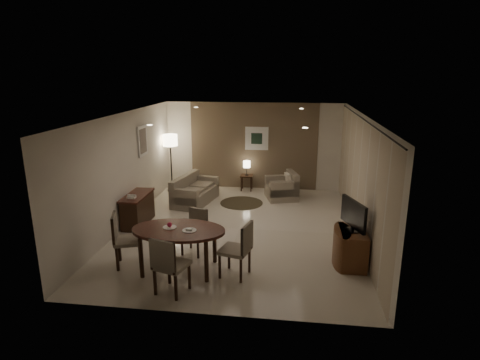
# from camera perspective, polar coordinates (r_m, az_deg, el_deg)

# --- Properties ---
(room_shell) EXTENTS (5.50, 7.00, 2.70)m
(room_shell) POSITION_cam_1_polar(r_m,az_deg,el_deg) (9.58, 0.15, 1.47)
(room_shell) COLOR beige
(room_shell) RESTS_ON ground
(taupe_accent) EXTENTS (3.96, 0.03, 2.70)m
(taupe_accent) POSITION_cam_1_polar(r_m,az_deg,el_deg) (12.57, 1.94, 4.83)
(taupe_accent) COLOR brown
(taupe_accent) RESTS_ON wall_back
(curtain_wall) EXTENTS (0.08, 6.70, 2.58)m
(curtain_wall) POSITION_cam_1_polar(r_m,az_deg,el_deg) (9.25, 16.53, 0.12)
(curtain_wall) COLOR #BDAC94
(curtain_wall) RESTS_ON wall_right
(curtain_rod) EXTENTS (0.03, 6.80, 0.03)m
(curtain_rod) POSITION_cam_1_polar(r_m,az_deg,el_deg) (9.01, 17.18, 8.25)
(curtain_rod) COLOR black
(curtain_rod) RESTS_ON wall_right
(art_back_frame) EXTENTS (0.72, 0.03, 0.72)m
(art_back_frame) POSITION_cam_1_polar(r_m,az_deg,el_deg) (12.50, 2.39, 5.92)
(art_back_frame) COLOR silver
(art_back_frame) RESTS_ON wall_back
(art_back_canvas) EXTENTS (0.34, 0.01, 0.34)m
(art_back_canvas) POSITION_cam_1_polar(r_m,az_deg,el_deg) (12.48, 2.39, 5.91)
(art_back_canvas) COLOR black
(art_back_canvas) RESTS_ON wall_back
(art_left_frame) EXTENTS (0.03, 0.60, 0.80)m
(art_left_frame) POSITION_cam_1_polar(r_m,az_deg,el_deg) (10.90, -13.69, 5.43)
(art_left_frame) COLOR silver
(art_left_frame) RESTS_ON wall_left
(art_left_canvas) EXTENTS (0.01, 0.46, 0.64)m
(art_left_canvas) POSITION_cam_1_polar(r_m,az_deg,el_deg) (10.89, -13.62, 5.43)
(art_left_canvas) COLOR gray
(art_left_canvas) RESTS_ON wall_left
(downlight_nl) EXTENTS (0.10, 0.10, 0.01)m
(downlight_nl) POSITION_cam_1_polar(r_m,az_deg,el_deg) (7.54, -12.73, 7.63)
(downlight_nl) COLOR white
(downlight_nl) RESTS_ON ceiling
(downlight_nr) EXTENTS (0.10, 0.10, 0.01)m
(downlight_nr) POSITION_cam_1_polar(r_m,az_deg,el_deg) (7.09, 9.25, 7.33)
(downlight_nr) COLOR white
(downlight_nr) RESTS_ON ceiling
(downlight_fl) EXTENTS (0.10, 0.10, 0.01)m
(downlight_fl) POSITION_cam_1_polar(r_m,az_deg,el_deg) (10.97, -6.29, 10.24)
(downlight_fl) COLOR white
(downlight_fl) RESTS_ON ceiling
(downlight_fr) EXTENTS (0.10, 0.10, 0.01)m
(downlight_fr) POSITION_cam_1_polar(r_m,az_deg,el_deg) (10.67, 8.73, 10.01)
(downlight_fr) COLOR white
(downlight_fr) RESTS_ON ceiling
(console_desk) EXTENTS (0.48, 1.20, 0.75)m
(console_desk) POSITION_cam_1_polar(r_m,az_deg,el_deg) (10.10, -14.34, -4.06)
(console_desk) COLOR #4F2219
(console_desk) RESTS_ON floor
(telephone) EXTENTS (0.20, 0.14, 0.09)m
(telephone) POSITION_cam_1_polar(r_m,az_deg,el_deg) (9.70, -15.15, -2.27)
(telephone) COLOR white
(telephone) RESTS_ON console_desk
(tv_cabinet) EXTENTS (0.48, 0.90, 0.70)m
(tv_cabinet) POSITION_cam_1_polar(r_m,az_deg,el_deg) (8.13, 15.63, -9.22)
(tv_cabinet) COLOR brown
(tv_cabinet) RESTS_ON floor
(flat_tv) EXTENTS (0.36, 0.85, 0.60)m
(flat_tv) POSITION_cam_1_polar(r_m,az_deg,el_deg) (7.87, 15.84, -4.77)
(flat_tv) COLOR black
(flat_tv) RESTS_ON tv_cabinet
(dining_table) EXTENTS (1.74, 1.09, 0.82)m
(dining_table) POSITION_cam_1_polar(r_m,az_deg,el_deg) (7.70, -8.64, -9.75)
(dining_table) COLOR #4F2219
(dining_table) RESTS_ON floor
(chair_near) EXTENTS (0.63, 0.63, 1.03)m
(chair_near) POSITION_cam_1_polar(r_m,az_deg,el_deg) (6.95, -9.69, -11.70)
(chair_near) COLOR gray
(chair_near) RESTS_ON floor
(chair_far) EXTENTS (0.54, 0.54, 0.91)m
(chair_far) POSITION_cam_1_polar(r_m,az_deg,el_deg) (8.29, -6.57, -7.44)
(chair_far) COLOR gray
(chair_far) RESTS_ON floor
(chair_left) EXTENTS (0.64, 0.64, 1.05)m
(chair_left) POSITION_cam_1_polar(r_m,az_deg,el_deg) (8.02, -15.56, -8.19)
(chair_left) COLOR gray
(chair_left) RESTS_ON floor
(chair_right) EXTENTS (0.61, 0.61, 1.03)m
(chair_right) POSITION_cam_1_polar(r_m,az_deg,el_deg) (7.36, -0.76, -9.84)
(chair_right) COLOR gray
(chair_right) RESTS_ON floor
(plate_a) EXTENTS (0.26, 0.26, 0.02)m
(plate_a) POSITION_cam_1_polar(r_m,az_deg,el_deg) (7.62, -9.97, -6.64)
(plate_a) COLOR white
(plate_a) RESTS_ON dining_table
(plate_b) EXTENTS (0.26, 0.26, 0.02)m
(plate_b) POSITION_cam_1_polar(r_m,az_deg,el_deg) (7.43, -7.23, -7.13)
(plate_b) COLOR white
(plate_b) RESTS_ON dining_table
(fruit_apple) EXTENTS (0.09, 0.09, 0.09)m
(fruit_apple) POSITION_cam_1_polar(r_m,az_deg,el_deg) (7.60, -9.99, -6.27)
(fruit_apple) COLOR #CB1742
(fruit_apple) RESTS_ON plate_a
(napkin) EXTENTS (0.12, 0.08, 0.03)m
(napkin) POSITION_cam_1_polar(r_m,az_deg,el_deg) (7.42, -7.23, -6.96)
(napkin) COLOR white
(napkin) RESTS_ON plate_b
(round_rug) EXTENTS (1.21, 1.21, 0.01)m
(round_rug) POSITION_cam_1_polar(r_m,az_deg,el_deg) (11.40, 0.21, -3.27)
(round_rug) COLOR #423625
(round_rug) RESTS_ON floor
(sofa) EXTENTS (1.75, 1.11, 0.77)m
(sofa) POSITION_cam_1_polar(r_m,az_deg,el_deg) (11.42, -6.39, -1.35)
(sofa) COLOR gray
(sofa) RESTS_ON floor
(armchair) EXTENTS (1.04, 1.08, 0.78)m
(armchair) POSITION_cam_1_polar(r_m,az_deg,el_deg) (11.76, 5.92, -0.80)
(armchair) COLOR gray
(armchair) RESTS_ON floor
(side_table) EXTENTS (0.38, 0.38, 0.48)m
(side_table) POSITION_cam_1_polar(r_m,az_deg,el_deg) (12.56, 0.96, -0.36)
(side_table) COLOR black
(side_table) RESTS_ON floor
(table_lamp) EXTENTS (0.22, 0.22, 0.50)m
(table_lamp) POSITION_cam_1_polar(r_m,az_deg,el_deg) (12.44, 0.97, 1.82)
(table_lamp) COLOR #FFEAC1
(table_lamp) RESTS_ON side_table
(floor_lamp) EXTENTS (0.45, 0.45, 1.77)m
(floor_lamp) POSITION_cam_1_polar(r_m,az_deg,el_deg) (12.50, -9.77, 2.37)
(floor_lamp) COLOR #FFE5B7
(floor_lamp) RESTS_ON floor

